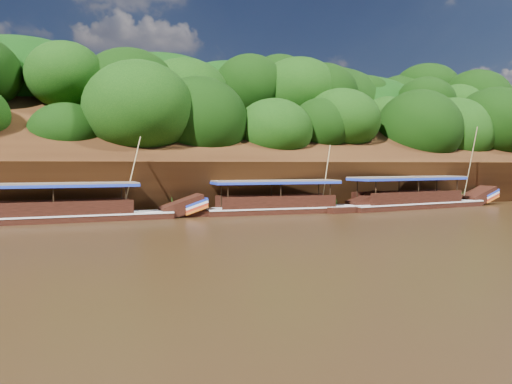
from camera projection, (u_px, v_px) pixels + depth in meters
The scene contains 6 objects.
ground at pixel (318, 225), 29.10m from camera, with size 160.00×160.00×0.00m, color black.
riverbank at pixel (209, 181), 50.08m from camera, with size 120.00×30.06×19.40m.
boat_0 at pixel (423, 201), 40.83m from camera, with size 16.11×4.03×7.16m.
boat_1 at pixel (295, 205), 36.55m from camera, with size 14.07×3.09×5.43m.
boat_2 at pixel (81, 212), 31.29m from camera, with size 15.39×2.64×5.81m.
reeds at pixel (216, 200), 36.82m from camera, with size 49.75×2.66×1.99m.
Camera 1 is at (-14.08, -25.55, 3.55)m, focal length 35.00 mm.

